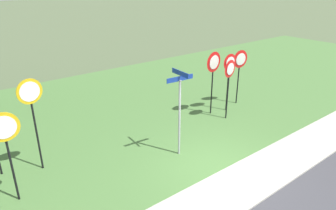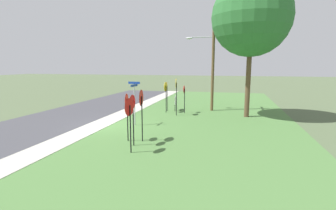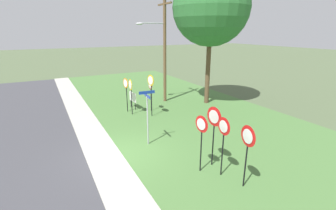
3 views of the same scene
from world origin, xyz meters
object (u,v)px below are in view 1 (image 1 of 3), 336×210
yield_sign_far_right (230,76)px  yield_sign_far_left (214,68)px  stop_sign_near_right (6,138)px  yield_sign_near_left (230,69)px  street_name_post (180,106)px  yield_sign_near_right (240,64)px  stop_sign_far_center (32,105)px

yield_sign_far_right → yield_sign_far_left: bearing=93.8°
stop_sign_near_right → yield_sign_far_left: bearing=9.4°
yield_sign_near_left → street_name_post: bearing=-157.8°
stop_sign_near_right → street_name_post: (4.80, -0.83, -0.13)m
yield_sign_far_right → yield_sign_near_right: bearing=19.4°
yield_sign_far_left → yield_sign_far_right: bearing=-83.4°
yield_sign_far_right → street_name_post: (-3.33, -0.90, -0.13)m
yield_sign_near_left → stop_sign_near_right: bearing=-174.0°
yield_sign_far_left → street_name_post: bearing=-157.7°
yield_sign_near_left → yield_sign_far_left: 0.82m
stop_sign_near_right → stop_sign_far_center: stop_sign_far_center is taller
yield_sign_near_left → yield_sign_far_right: size_ratio=1.02×
stop_sign_near_right → stop_sign_far_center: 1.48m
yield_sign_near_right → street_name_post: bearing=-152.9°
yield_sign_near_right → yield_sign_far_right: size_ratio=1.00×
stop_sign_far_center → yield_sign_far_left: (7.01, -0.28, -0.08)m
street_name_post → stop_sign_near_right: bearing=174.5°
yield_sign_far_left → yield_sign_far_right: (0.15, -0.73, -0.18)m
yield_sign_near_right → yield_sign_far_left: size_ratio=0.92×
stop_sign_near_right → street_name_post: street_name_post is taller
yield_sign_near_right → street_name_post: size_ratio=0.87×
stop_sign_far_center → yield_sign_far_right: (7.16, -1.01, -0.26)m
stop_sign_far_center → yield_sign_far_left: 7.01m
yield_sign_far_left → street_name_post: size_ratio=0.94×
stop_sign_near_right → yield_sign_near_left: bearing=7.9°
yield_sign_near_right → yield_sign_far_right: (-1.64, -0.84, -0.02)m
stop_sign_near_right → street_name_post: 4.87m
yield_sign_near_right → street_name_post: 5.26m
yield_sign_near_left → street_name_post: (-3.97, -1.48, -0.17)m
stop_sign_near_right → yield_sign_near_right: stop_sign_near_right is taller
stop_sign_near_right → yield_sign_far_right: size_ratio=1.02×
street_name_post → yield_sign_far_right: bearing=19.5°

